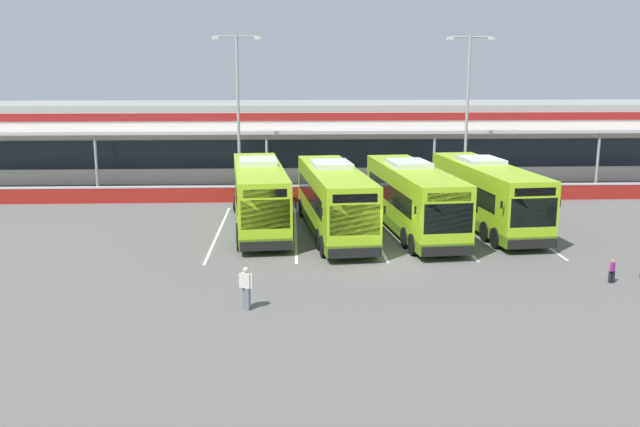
% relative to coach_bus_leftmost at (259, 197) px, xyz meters
% --- Properties ---
extents(ground_plane, '(200.00, 200.00, 0.00)m').
position_rel_coach_bus_leftmost_xyz_m(ground_plane, '(6.20, -6.76, -1.79)').
color(ground_plane, '#605E5B').
extents(terminal_building, '(70.00, 13.00, 6.00)m').
position_rel_coach_bus_leftmost_xyz_m(terminal_building, '(6.20, 20.15, 1.23)').
color(terminal_building, beige).
rests_on(terminal_building, ground).
extents(red_barrier_wall, '(60.00, 0.40, 1.10)m').
position_rel_coach_bus_leftmost_xyz_m(red_barrier_wall, '(6.20, 7.74, -1.23)').
color(red_barrier_wall, maroon).
rests_on(red_barrier_wall, ground).
extents(coach_bus_leftmost, '(3.88, 12.33, 3.78)m').
position_rel_coach_bus_leftmost_xyz_m(coach_bus_leftmost, '(0.00, 0.00, 0.00)').
color(coach_bus_leftmost, '#9ED11E').
rests_on(coach_bus_leftmost, ground).
extents(coach_bus_left_centre, '(3.88, 12.33, 3.78)m').
position_rel_coach_bus_leftmost_xyz_m(coach_bus_left_centre, '(4.06, -1.39, 0.00)').
color(coach_bus_left_centre, '#9ED11E').
rests_on(coach_bus_left_centre, ground).
extents(coach_bus_centre, '(3.88, 12.33, 3.78)m').
position_rel_coach_bus_leftmost_xyz_m(coach_bus_centre, '(8.34, -1.25, 0.00)').
color(coach_bus_centre, '#9ED11E').
rests_on(coach_bus_centre, ground).
extents(coach_bus_right_centre, '(3.88, 12.33, 3.78)m').
position_rel_coach_bus_leftmost_xyz_m(coach_bus_right_centre, '(12.67, -0.14, 0.00)').
color(coach_bus_right_centre, '#9ED11E').
rests_on(coach_bus_right_centre, ground).
extents(bay_stripe_far_west, '(0.14, 13.00, 0.01)m').
position_rel_coach_bus_leftmost_xyz_m(bay_stripe_far_west, '(-2.20, -0.76, -1.78)').
color(bay_stripe_far_west, silver).
rests_on(bay_stripe_far_west, ground).
extents(bay_stripe_west, '(0.14, 13.00, 0.01)m').
position_rel_coach_bus_leftmost_xyz_m(bay_stripe_west, '(2.00, -0.76, -1.78)').
color(bay_stripe_west, silver).
rests_on(bay_stripe_west, ground).
extents(bay_stripe_mid_west, '(0.14, 13.00, 0.01)m').
position_rel_coach_bus_leftmost_xyz_m(bay_stripe_mid_west, '(6.20, -0.76, -1.78)').
color(bay_stripe_mid_west, silver).
rests_on(bay_stripe_mid_west, ground).
extents(bay_stripe_centre, '(0.14, 13.00, 0.01)m').
position_rel_coach_bus_leftmost_xyz_m(bay_stripe_centre, '(10.40, -0.76, -1.78)').
color(bay_stripe_centre, silver).
rests_on(bay_stripe_centre, ground).
extents(bay_stripe_mid_east, '(0.14, 13.00, 0.01)m').
position_rel_coach_bus_leftmost_xyz_m(bay_stripe_mid_east, '(14.60, -0.76, -1.78)').
color(bay_stripe_mid_east, silver).
rests_on(bay_stripe_mid_east, ground).
extents(pedestrian_in_dark_coat, '(0.53, 0.38, 1.62)m').
position_rel_coach_bus_leftmost_xyz_m(pedestrian_in_dark_coat, '(0.11, -13.11, -0.91)').
color(pedestrian_in_dark_coat, slate).
rests_on(pedestrian_in_dark_coat, ground).
extents(pedestrian_child, '(0.30, 0.24, 1.00)m').
position_rel_coach_bus_leftmost_xyz_m(pedestrian_child, '(15.04, -10.60, -1.24)').
color(pedestrian_child, black).
rests_on(pedestrian_child, ground).
extents(lamp_post_west, '(3.24, 0.28, 11.00)m').
position_rel_coach_bus_leftmost_xyz_m(lamp_post_west, '(-1.78, 9.60, 4.50)').
color(lamp_post_west, '#9E9EA3').
rests_on(lamp_post_west, ground).
extents(lamp_post_centre, '(3.24, 0.28, 11.00)m').
position_rel_coach_bus_leftmost_xyz_m(lamp_post_centre, '(13.95, 9.60, 4.50)').
color(lamp_post_centre, '#9E9EA3').
rests_on(lamp_post_centre, ground).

